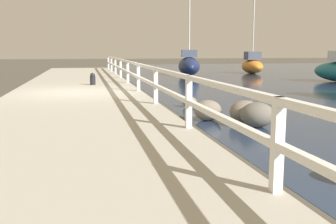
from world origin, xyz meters
TOP-DOWN VIEW (x-y plane):
  - ground_plane at (0.00, 0.00)m, footprint 120.00×120.00m
  - dock_walkway at (0.00, 0.00)m, footprint 4.27×36.00m
  - railing at (2.03, 0.00)m, footprint 0.10×32.50m
  - boulder_downstream at (3.11, -2.58)m, footprint 0.40×0.36m
  - boulder_far_strip at (3.66, -5.15)m, footprint 0.67×0.60m
  - boulder_near_dock at (3.71, -5.65)m, footprint 0.70×0.63m
  - boulder_upstream at (2.96, -4.67)m, footprint 0.62×0.56m
  - mooring_bollard at (0.58, 2.67)m, footprint 0.21×0.21m
  - sailboat_orange at (11.47, 12.03)m, footprint 1.76×3.21m
  - sailboat_navy at (6.72, 10.91)m, footprint 2.10×4.10m

SIDE VIEW (x-z plane):
  - ground_plane at x=0.00m, z-range 0.00..0.00m
  - dock_walkway at x=0.00m, z-range 0.00..0.22m
  - boulder_downstream at x=3.11m, z-range 0.00..0.30m
  - boulder_upstream at x=2.96m, z-range 0.00..0.47m
  - boulder_far_strip at x=3.66m, z-range 0.00..0.50m
  - boulder_near_dock at x=3.71m, z-range 0.00..0.52m
  - mooring_bollard at x=0.58m, z-range 0.22..0.69m
  - sailboat_orange at x=11.47m, z-range -2.67..3.89m
  - sailboat_navy at x=6.72m, z-range -2.87..4.20m
  - railing at x=2.03m, z-range 0.40..1.32m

